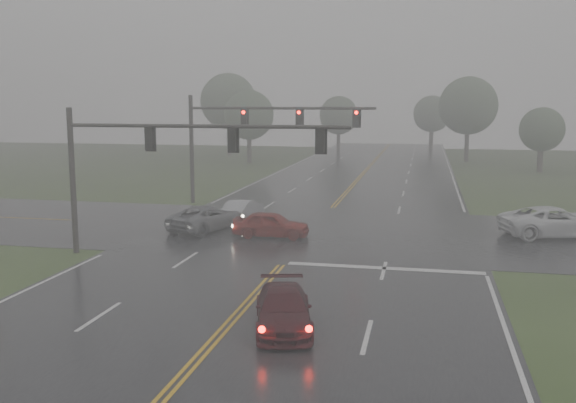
% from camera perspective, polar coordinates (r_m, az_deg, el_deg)
% --- Properties ---
extents(main_road, '(18.00, 160.00, 0.02)m').
position_cam_1_polar(main_road, '(34.26, 1.61, -3.25)').
color(main_road, black).
rests_on(main_road, ground).
extents(cross_street, '(120.00, 14.00, 0.02)m').
position_cam_1_polar(cross_street, '(36.19, 2.19, -2.60)').
color(cross_street, black).
rests_on(cross_street, ground).
extents(stop_bar, '(8.50, 0.50, 0.01)m').
position_cam_1_polar(stop_bar, '(28.32, 8.56, -5.93)').
color(stop_bar, silver).
rests_on(stop_bar, ground).
extents(sedan_maroon, '(2.75, 4.60, 1.25)m').
position_cam_1_polar(sedan_maroon, '(20.89, -0.41, -11.23)').
color(sedan_maroon, '#35090E').
rests_on(sedan_maroon, ground).
extents(sedan_red, '(4.13, 1.78, 1.39)m').
position_cam_1_polar(sedan_red, '(34.38, -1.50, -3.21)').
color(sedan_red, maroon).
rests_on(sedan_red, ground).
extents(sedan_silver, '(1.74, 4.11, 1.32)m').
position_cam_1_polar(sedan_silver, '(39.16, -4.02, -1.75)').
color(sedan_silver, '#93959A').
rests_on(sedan_silver, ground).
extents(car_grey, '(3.86, 5.51, 1.40)m').
position_cam_1_polar(car_grey, '(36.60, -7.19, -2.54)').
color(car_grey, '#54565C').
rests_on(car_grey, ground).
extents(pickup_white, '(6.33, 4.30, 1.61)m').
position_cam_1_polar(pickup_white, '(37.36, 22.59, -2.92)').
color(pickup_white, silver).
rests_on(pickup_white, ground).
extents(signal_gantry_near, '(13.31, 0.30, 6.92)m').
position_cam_1_polar(signal_gantry_near, '(29.96, -11.86, 4.28)').
color(signal_gantry_near, black).
rests_on(signal_gantry_near, ground).
extents(signal_gantry_far, '(13.17, 0.39, 7.67)m').
position_cam_1_polar(signal_gantry_far, '(44.94, -3.76, 6.52)').
color(signal_gantry_far, black).
rests_on(signal_gantry_far, ground).
extents(tree_nw_a, '(5.86, 5.86, 8.60)m').
position_cam_1_polar(tree_nw_a, '(76.39, -3.49, 7.67)').
color(tree_nw_a, '#322820').
rests_on(tree_nw_a, ground).
extents(tree_ne_a, '(6.98, 6.98, 10.26)m').
position_cam_1_polar(tree_ne_a, '(80.91, 15.73, 8.19)').
color(tree_ne_a, '#322820').
rests_on(tree_ne_a, ground).
extents(tree_n_mid, '(5.50, 5.50, 8.07)m').
position_cam_1_polar(tree_n_mid, '(92.66, 4.53, 7.64)').
color(tree_n_mid, '#322820').
rests_on(tree_n_mid, ground).
extents(tree_e_near, '(4.55, 4.55, 6.68)m').
position_cam_1_polar(tree_e_near, '(71.12, 21.63, 5.96)').
color(tree_e_near, '#322820').
rests_on(tree_e_near, ground).
extents(tree_nw_b, '(7.54, 7.54, 11.08)m').
position_cam_1_polar(tree_nw_b, '(87.77, -5.32, 8.86)').
color(tree_nw_b, '#322820').
rests_on(tree_nw_b, ground).
extents(tree_n_far, '(5.60, 5.60, 8.23)m').
position_cam_1_polar(tree_n_far, '(100.98, 12.67, 7.60)').
color(tree_n_far, '#322820').
rests_on(tree_n_far, ground).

